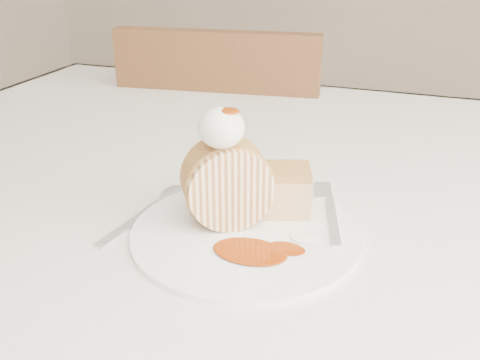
% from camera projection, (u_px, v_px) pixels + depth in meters
% --- Properties ---
extents(table, '(1.40, 0.90, 0.75)m').
position_uv_depth(table, '(320.00, 237.00, 0.73)').
color(table, silver).
rests_on(table, ground).
extents(chair_far, '(0.46, 0.46, 0.87)m').
position_uv_depth(chair_far, '(229.00, 184.00, 1.27)').
color(chair_far, brown).
rests_on(chair_far, ground).
extents(plate, '(0.30, 0.30, 0.01)m').
position_uv_depth(plate, '(246.00, 233.00, 0.56)').
color(plate, white).
rests_on(plate, table).
extents(roulade_slice, '(0.10, 0.09, 0.09)m').
position_uv_depth(roulade_slice, '(228.00, 184.00, 0.55)').
color(roulade_slice, beige).
rests_on(roulade_slice, plate).
extents(cake_chunk, '(0.07, 0.06, 0.04)m').
position_uv_depth(cake_chunk, '(285.00, 193.00, 0.58)').
color(cake_chunk, '#BC8647').
rests_on(cake_chunk, plate).
extents(whipped_cream, '(0.05, 0.05, 0.04)m').
position_uv_depth(whipped_cream, '(221.00, 128.00, 0.52)').
color(whipped_cream, white).
rests_on(whipped_cream, roulade_slice).
extents(caramel_drizzle, '(0.02, 0.02, 0.01)m').
position_uv_depth(caramel_drizzle, '(228.00, 106.00, 0.51)').
color(caramel_drizzle, '#862C05').
rests_on(caramel_drizzle, whipped_cream).
extents(caramel_pool, '(0.09, 0.07, 0.00)m').
position_uv_depth(caramel_pool, '(250.00, 251.00, 0.51)').
color(caramel_pool, '#862C05').
rests_on(caramel_pool, plate).
extents(fork, '(0.06, 0.14, 0.00)m').
position_uv_depth(fork, '(333.00, 221.00, 0.57)').
color(fork, silver).
rests_on(fork, plate).
extents(spoon, '(0.04, 0.15, 0.00)m').
position_uv_depth(spoon, '(133.00, 222.00, 0.58)').
color(spoon, silver).
rests_on(spoon, table).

